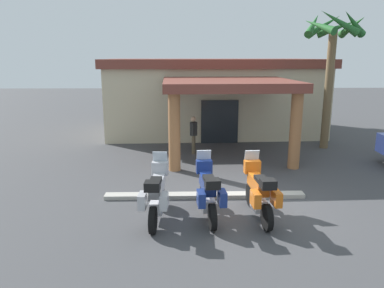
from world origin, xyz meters
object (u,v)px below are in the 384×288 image
object	(u,v)px
pedestrian	(194,132)
palm_tree_near_portico	(332,45)
motorcycle_blue	(208,192)
motel_building	(213,95)
motorcycle_silver	(157,194)
motorcycle_orange	(259,192)

from	to	relation	value
pedestrian	palm_tree_near_portico	world-z (taller)	palm_tree_near_portico
motorcycle_blue	palm_tree_near_portico	xyz separation A→B (m)	(5.90, 7.48, 3.90)
motel_building	palm_tree_near_portico	distance (m)	6.79
motorcycle_silver	motorcycle_blue	xyz separation A→B (m)	(1.33, 0.14, 0.00)
motorcycle_silver	motel_building	bearing A→B (deg)	-8.03
motel_building	motorcycle_silver	size ratio (longest dim) A/B	5.31
motorcycle_blue	motorcycle_orange	size ratio (longest dim) A/B	1.00
motel_building	motorcycle_orange	xyz separation A→B (m)	(0.30, -11.52, -1.35)
motel_building	motorcycle_silver	world-z (taller)	motel_building
motel_building	motorcycle_blue	bearing A→B (deg)	-97.17
motorcycle_blue	palm_tree_near_portico	size ratio (longest dim) A/B	0.36
motorcycle_orange	palm_tree_near_portico	bearing A→B (deg)	-35.42
pedestrian	motorcycle_orange	bearing A→B (deg)	-66.81
motorcycle_silver	pedestrian	size ratio (longest dim) A/B	1.36
motel_building	palm_tree_near_portico	world-z (taller)	palm_tree_near_portico
motorcycle_blue	motel_building	bearing A→B (deg)	-9.70
motel_building	palm_tree_near_portico	xyz separation A→B (m)	(4.87, -3.98, 2.55)
motorcycle_blue	pedestrian	size ratio (longest dim) A/B	1.36
motorcycle_orange	pedestrian	size ratio (longest dim) A/B	1.36
motorcycle_blue	palm_tree_near_portico	bearing A→B (deg)	-42.86
motel_building	motorcycle_orange	bearing A→B (deg)	-90.57
motorcycle_silver	motorcycle_orange	distance (m)	2.65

